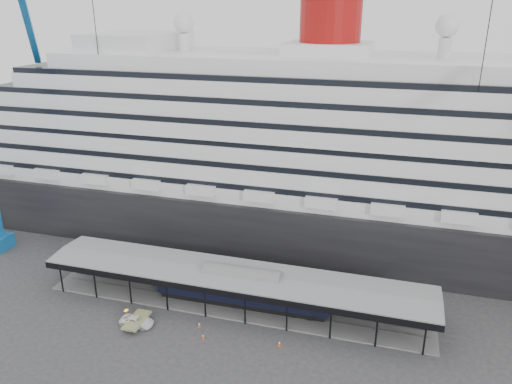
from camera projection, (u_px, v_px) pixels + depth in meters
The scene contains 8 objects.
ground at pixel (223, 324), 67.87m from camera, with size 200.00×200.00×0.00m, color #313134.
cruise_ship at pixel (281, 136), 90.12m from camera, with size 130.00×30.00×43.90m.
platform_canopy at pixel (234, 290), 71.52m from camera, with size 56.00×9.18×5.30m.
port_truck at pixel (137, 321), 67.31m from camera, with size 2.12×4.59×1.28m, color white.
pullman_carriage at pixel (242, 287), 70.99m from camera, with size 25.29×3.68×24.78m.
traffic_cone_left at pixel (199, 325), 67.04m from camera, with size 0.40×0.40×0.74m.
traffic_cone_mid at pixel (203, 336), 64.75m from camera, with size 0.45×0.45×0.66m.
traffic_cone_right at pixel (279, 343), 63.32m from camera, with size 0.49×0.49×0.76m.
Camera 1 is at (20.37, -53.61, 40.73)m, focal length 35.00 mm.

